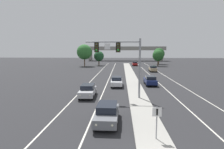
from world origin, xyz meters
name	(u,v)px	position (x,y,z in m)	size (l,w,h in m)	color
median_island	(136,92)	(0.00, 18.00, 0.07)	(2.40, 110.00, 0.15)	#9E9B93
lane_stripe_oncoming_center	(107,83)	(-4.70, 25.00, 0.00)	(0.14, 100.00, 0.01)	silver
lane_stripe_receding_center	(160,84)	(4.70, 25.00, 0.00)	(0.14, 100.00, 0.01)	silver
edge_stripe_left	(89,83)	(-8.00, 25.00, 0.00)	(0.14, 100.00, 0.01)	silver
edge_stripe_right	(178,84)	(8.00, 25.00, 0.00)	(0.14, 100.00, 0.01)	silver
overhead_signal_mast	(122,56)	(-2.01, 14.47, 5.30)	(6.64, 0.44, 7.20)	gray
median_sign_post	(157,118)	(0.21, 3.72, 1.59)	(0.60, 0.10, 2.20)	gray
car_oncoming_grey	(107,113)	(-3.29, 6.67, 0.82)	(1.89, 4.50, 1.58)	slate
car_oncoming_silver	(88,90)	(-6.43, 15.19, 0.82)	(1.92, 4.51, 1.58)	#B7B7BC
car_oncoming_white	(117,81)	(-2.90, 22.42, 0.82)	(1.86, 4.49, 1.58)	silver
car_receding_navy	(150,80)	(2.82, 23.77, 0.82)	(1.82, 4.47, 1.58)	#141E4C
car_receding_tan	(153,69)	(6.53, 43.61, 0.82)	(1.91, 4.50, 1.58)	tan
car_receding_red	(135,64)	(2.88, 62.51, 0.82)	(1.91, 4.51, 1.58)	maroon
overpass_bridge	(125,50)	(0.00, 94.42, 5.78)	(42.40, 6.40, 7.65)	gray
tree_far_left_c	(99,56)	(-10.65, 62.52, 3.57)	(3.78, 3.78, 5.47)	#4C3823
tree_far_right_a	(159,54)	(13.27, 70.15, 4.33)	(4.59, 4.59, 6.64)	#4C3823
tree_far_left_b	(84,52)	(-15.48, 59.10, 5.15)	(5.45, 5.45, 7.89)	#4C3823
tree_far_right_b	(158,55)	(11.22, 60.95, 3.89)	(4.12, 4.12, 5.96)	#4C3823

